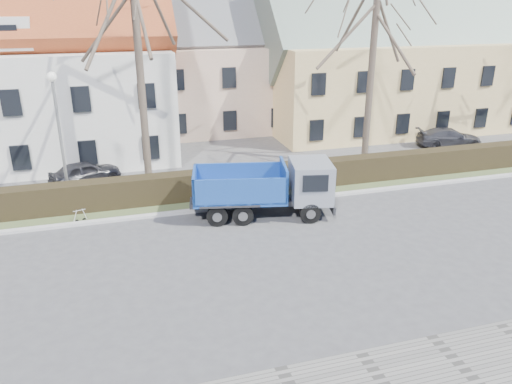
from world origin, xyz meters
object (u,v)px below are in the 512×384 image
object	(u,v)px
dump_truck	(258,189)
parked_car_b	(449,137)
streetlight	(61,141)
cart_frame	(75,217)
parked_car_a	(85,173)

from	to	relation	value
dump_truck	parked_car_b	distance (m)	16.37
streetlight	cart_frame	world-z (taller)	streetlight
dump_truck	parked_car_b	bearing A→B (deg)	37.22
streetlight	parked_car_b	size ratio (longest dim) A/B	1.51
dump_truck	streetlight	size ratio (longest dim) A/B	1.02
dump_truck	parked_car_a	distance (m)	9.66
streetlight	parked_car_a	xyz separation A→B (m)	(0.65, 2.76, -2.44)
streetlight	cart_frame	bearing A→B (deg)	-81.50
streetlight	parked_car_a	size ratio (longest dim) A/B	1.74
parked_car_b	cart_frame	bearing A→B (deg)	118.74
streetlight	parked_car_b	world-z (taller)	streetlight
dump_truck	cart_frame	distance (m)	7.78
streetlight	cart_frame	distance (m)	3.52
dump_truck	cart_frame	xyz separation A→B (m)	(-7.61, 1.34, -0.92)
dump_truck	parked_car_a	bearing A→B (deg)	151.06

